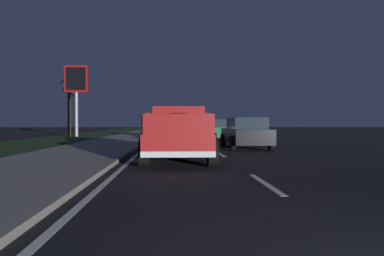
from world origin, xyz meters
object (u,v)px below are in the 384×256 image
object	(u,v)px
sedan_black	(245,133)
sedan_silver	(176,129)
sedan_green	(222,130)
bare_tree_far	(69,103)
pickup_truck	(179,132)
sedan_blue	(176,127)
gas_price_sign	(76,84)

from	to	relation	value
sedan_black	sedan_silver	bearing A→B (deg)	17.87
sedan_green	bare_tree_far	size ratio (longest dim) A/B	0.76
pickup_truck	sedan_blue	bearing A→B (deg)	-0.38
sedan_blue	sedan_silver	xyz separation A→B (m)	(-15.05, 0.17, 0.00)
pickup_truck	sedan_black	bearing A→B (deg)	-35.16
pickup_truck	sedan_green	xyz separation A→B (m)	(12.38, -3.36, -0.20)
sedan_green	sedan_blue	world-z (taller)	same
bare_tree_far	pickup_truck	bearing A→B (deg)	-153.26
sedan_black	bare_tree_far	world-z (taller)	bare_tree_far
pickup_truck	gas_price_sign	size ratio (longest dim) A/B	0.91
gas_price_sign	sedan_green	bearing A→B (deg)	-108.25
pickup_truck	sedan_blue	xyz separation A→B (m)	(30.56, -0.20, -0.20)
pickup_truck	sedan_silver	world-z (taller)	pickup_truck
gas_price_sign	sedan_blue	bearing A→B (deg)	-30.13
gas_price_sign	bare_tree_far	distance (m)	3.66
sedan_blue	bare_tree_far	distance (m)	15.23
sedan_blue	sedan_black	xyz separation A→B (m)	(-25.66, -3.25, 0.00)
sedan_green	sedan_blue	size ratio (longest dim) A/B	0.99
pickup_truck	sedan_green	distance (m)	12.83
pickup_truck	gas_price_sign	distance (m)	18.44
pickup_truck	bare_tree_far	size ratio (longest dim) A/B	0.94
sedan_green	sedan_black	size ratio (longest dim) A/B	1.00
sedan_black	sedan_silver	world-z (taller)	same
sedan_green	gas_price_sign	bearing A→B (deg)	71.75
sedan_silver	pickup_truck	bearing A→B (deg)	179.88
sedan_blue	sedan_black	world-z (taller)	same
sedan_blue	sedan_silver	size ratio (longest dim) A/B	1.01
sedan_green	sedan_black	xyz separation A→B (m)	(-7.48, -0.09, 0.00)
bare_tree_far	sedan_black	bearing A→B (deg)	-137.44
gas_price_sign	pickup_truck	bearing A→B (deg)	-153.26
pickup_truck	sedan_green	world-z (taller)	pickup_truck
pickup_truck	sedan_black	world-z (taller)	pickup_truck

